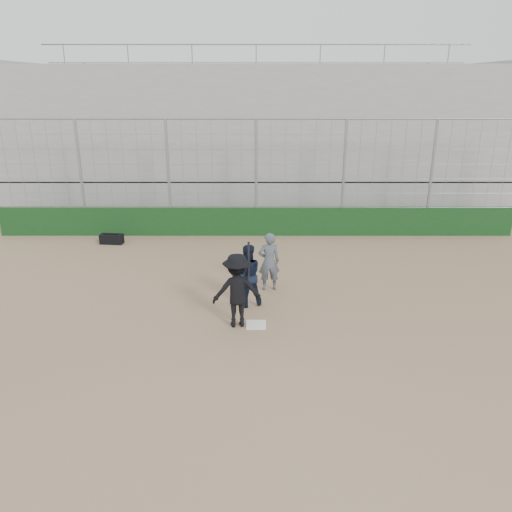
{
  "coord_description": "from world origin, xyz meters",
  "views": [
    {
      "loc": [
        0.01,
        -10.01,
        5.12
      ],
      "look_at": [
        0.0,
        1.4,
        1.15
      ],
      "focal_mm": 35.0,
      "sensor_mm": 36.0,
      "label": 1
    }
  ],
  "objects_px": {
    "catcher_crouched": "(247,286)",
    "equipment_bag": "(112,239)",
    "umpire": "(269,264)",
    "batter_at_plate": "(237,290)"
  },
  "relations": [
    {
      "from": "catcher_crouched",
      "to": "equipment_bag",
      "type": "height_order",
      "value": "catcher_crouched"
    },
    {
      "from": "equipment_bag",
      "to": "catcher_crouched",
      "type": "bearing_deg",
      "value": -46.93
    },
    {
      "from": "umpire",
      "to": "catcher_crouched",
      "type": "bearing_deg",
      "value": 54.07
    },
    {
      "from": "batter_at_plate",
      "to": "equipment_bag",
      "type": "bearing_deg",
      "value": 126.69
    },
    {
      "from": "batter_at_plate",
      "to": "catcher_crouched",
      "type": "relative_size",
      "value": 1.72
    },
    {
      "from": "batter_at_plate",
      "to": "catcher_crouched",
      "type": "distance_m",
      "value": 1.06
    },
    {
      "from": "catcher_crouched",
      "to": "umpire",
      "type": "distance_m",
      "value": 1.18
    },
    {
      "from": "catcher_crouched",
      "to": "equipment_bag",
      "type": "distance_m",
      "value": 6.8
    },
    {
      "from": "batter_at_plate",
      "to": "equipment_bag",
      "type": "height_order",
      "value": "batter_at_plate"
    },
    {
      "from": "equipment_bag",
      "to": "umpire",
      "type": "bearing_deg",
      "value": -37.15
    }
  ]
}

